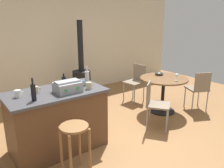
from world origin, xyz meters
TOP-DOWN VIEW (x-y plane):
  - ground_plane at (0.00, 0.00)m, footprint 8.80×8.80m
  - back_wall at (0.00, 2.98)m, footprint 8.00×0.10m
  - kitchen_island at (-1.04, 0.54)m, footprint 1.42×0.80m
  - wooden_stool at (-1.12, -0.16)m, footprint 0.36×0.36m
  - dining_table at (1.35, 0.54)m, footprint 0.99×0.99m
  - folding_chair_near at (1.33, 1.36)m, footprint 0.44×0.44m
  - folding_chair_far at (0.65, 0.13)m, footprint 0.56×0.56m
  - folding_chair_left at (2.02, 0.13)m, footprint 0.54×0.54m
  - wood_stove at (0.37, 2.29)m, footprint 0.44×0.45m
  - toolbox at (-0.90, 0.41)m, footprint 0.36×0.29m
  - bottle_0 at (-1.41, 0.34)m, footprint 0.06×0.06m
  - bottle_1 at (-0.48, 0.57)m, footprint 0.07×0.07m
  - bottle_2 at (-0.80, 0.75)m, footprint 0.07×0.07m
  - cup_0 at (-1.30, 0.61)m, footprint 0.12×0.09m
  - cup_1 at (-0.59, 0.34)m, footprint 0.12×0.09m
  - cup_2 at (-1.54, 0.60)m, footprint 0.12×0.08m
  - cup_3 at (-0.60, 0.54)m, footprint 0.11×0.07m
  - wine_glass at (1.40, 0.26)m, footprint 0.07×0.07m
  - serving_bowl at (1.45, 0.77)m, footprint 0.18×0.18m

SIDE VIEW (x-z plane):
  - ground_plane at x=0.00m, z-range 0.00..0.00m
  - kitchen_island at x=-1.04m, z-range 0.00..0.94m
  - wood_stove at x=0.37m, z-range -0.47..1.44m
  - folding_chair_far at x=0.65m, z-range 0.08..0.93m
  - wooden_stool at x=-1.12m, z-range 0.17..0.86m
  - folding_chair_left at x=2.02m, z-range 0.08..0.95m
  - folding_chair_near at x=1.33m, z-range 0.09..0.97m
  - dining_table at x=1.35m, z-range 0.20..0.95m
  - serving_bowl at x=1.45m, z-range 0.75..0.82m
  - wine_glass at x=1.40m, z-range 0.78..0.93m
  - cup_3 at x=-0.60m, z-range 0.93..1.02m
  - cup_2 at x=-1.54m, z-range 0.93..1.03m
  - cup_0 at x=-1.30m, z-range 0.93..1.03m
  - cup_1 at x=-0.59m, z-range 0.93..1.04m
  - bottle_2 at x=-0.80m, z-range 0.91..1.10m
  - toolbox at x=-0.90m, z-range 0.93..1.09m
  - bottle_1 at x=-0.48m, z-range 0.90..1.19m
  - bottle_0 at x=-1.41m, z-range 0.90..1.20m
  - back_wall at x=0.00m, z-range 0.00..2.70m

